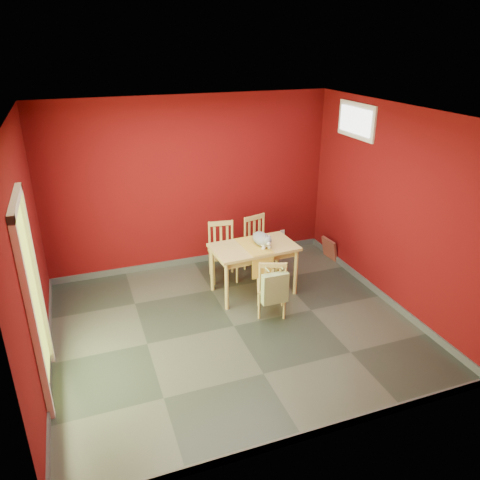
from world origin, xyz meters
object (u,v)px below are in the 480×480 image
object	(u,v)px
dining_table	(254,252)
chair_far_right	(259,244)
cat	(262,237)
chair_near	(272,286)
picture_frame	(329,249)
chair_far_left	(223,251)
tote_bag	(275,288)

from	to	relation	value
dining_table	chair_far_right	distance (m)	0.75
chair_far_right	cat	size ratio (longest dim) A/B	1.90
chair_near	picture_frame	size ratio (longest dim) A/B	2.28
chair_far_left	cat	bearing A→B (deg)	-55.49
chair_far_right	cat	distance (m)	0.77
dining_table	chair_far_right	bearing A→B (deg)	61.55
tote_bag	cat	world-z (taller)	cat
dining_table	chair_near	size ratio (longest dim) A/B	1.48
dining_table	cat	xyz separation A→B (m)	(0.12, 0.02, 0.21)
dining_table	picture_frame	distance (m)	1.80
chair_far_right	cat	bearing A→B (deg)	-109.91
chair_near	tote_bag	bearing A→B (deg)	-102.83
tote_bag	chair_far_right	bearing A→B (deg)	75.38
tote_bag	picture_frame	size ratio (longest dim) A/B	1.32
chair_near	picture_frame	world-z (taller)	chair_near
chair_near	tote_bag	world-z (taller)	chair_near
picture_frame	dining_table	bearing A→B (deg)	-159.17
chair_far_left	chair_far_right	xyz separation A→B (m)	(0.62, 0.05, 0.00)
chair_far_right	chair_near	size ratio (longest dim) A/B	1.08
cat	picture_frame	bearing A→B (deg)	6.15
chair_near	cat	size ratio (longest dim) A/B	1.76
chair_far_right	chair_near	distance (m)	1.31
dining_table	tote_bag	size ratio (longest dim) A/B	2.55
chair_far_right	cat	xyz separation A→B (m)	(-0.23, -0.62, 0.40)
chair_far_left	chair_far_right	distance (m)	0.62
chair_far_right	tote_bag	bearing A→B (deg)	-104.62
chair_far_left	chair_near	world-z (taller)	chair_far_left
dining_table	tote_bag	world-z (taller)	tote_bag
dining_table	tote_bag	distance (m)	0.84
dining_table	picture_frame	world-z (taller)	dining_table
chair_far_left	chair_near	size ratio (longest dim) A/B	1.07
chair_far_left	picture_frame	size ratio (longest dim) A/B	2.45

